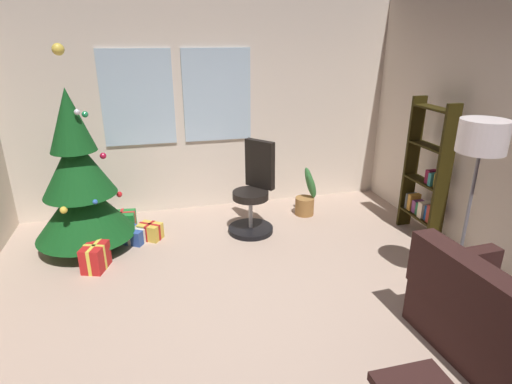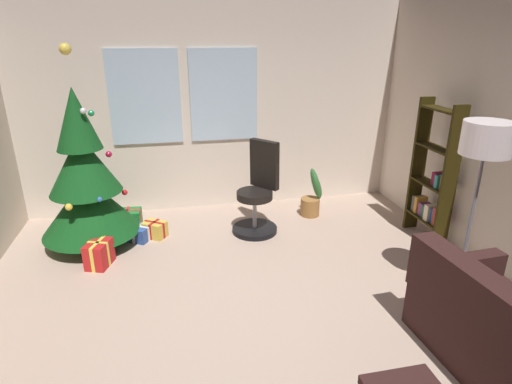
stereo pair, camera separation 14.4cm
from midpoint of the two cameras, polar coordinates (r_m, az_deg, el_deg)
The scene contains 11 objects.
ground_plane at distance 3.64m, azimuth 0.18°, elevation -19.95°, with size 5.09×5.85×0.10m, color tan.
wall_back_with_windows at distance 5.76m, azimuth -7.55°, elevation 11.63°, with size 5.09×0.12×2.85m.
holiday_tree at distance 5.04m, azimuth -23.70°, elevation 0.82°, with size 1.10×1.10×2.25m.
gift_box_red at distance 4.76m, azimuth -21.92°, elevation -8.27°, with size 0.30×0.36×0.28m.
gift_box_green at distance 5.57m, azimuth -18.54°, elevation -3.78°, with size 0.35×0.27×0.24m.
gift_box_gold at distance 5.23m, azimuth -15.02°, elevation -5.22°, with size 0.33×0.31×0.20m.
gift_box_blue at distance 5.22m, azimuth -17.02°, elevation -5.65°, with size 0.35×0.35×0.18m.
office_chair at distance 5.14m, azimuth -1.12°, elevation -0.67°, with size 0.59×0.58×1.14m.
bookshelf at distance 5.29m, azimuth 21.47°, elevation 1.69°, with size 0.18×0.64×1.65m.
floor_lamp at distance 3.98m, azimuth 27.46°, elevation 5.48°, with size 0.40×0.40×1.67m.
potted_plant at distance 5.71m, azimuth 6.28°, elevation -0.69°, with size 0.33×0.26×0.68m.
Camera 1 is at (-0.77, -2.66, 2.32)m, focal length 29.28 mm.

